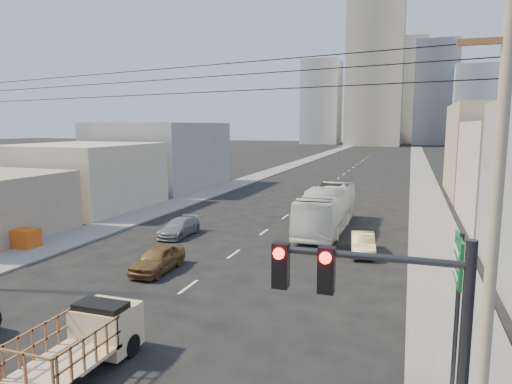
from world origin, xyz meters
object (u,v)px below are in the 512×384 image
Objects in this scene: traffic_signal at (396,349)px; utility_pole at (492,253)px; sedan_tan at (363,244)px; crate_stack at (24,238)px; sedan_brown at (158,259)px; sedan_grey at (179,228)px; city_bus at (327,209)px; flatbed_pickup at (85,337)px; green_sign at (458,280)px.

utility_pole is (1.73, 2.51, 1.11)m from traffic_signal.
sedan_tan is 21.14m from crate_stack.
sedan_brown is 0.96× the size of sedan_grey.
city_bus is 10.84m from sedan_grey.
flatbed_pickup reaches higher than sedan_brown.
sedan_brown is at bearing -7.00° from crate_stack.
city_bus is at bearing 111.72° from sedan_tan.
green_sign reaches higher than flatbed_pickup.
green_sign is 2.78× the size of crate_stack.
city_bus is at bearing 102.27° from traffic_signal.
sedan_grey is 0.84× the size of green_sign.
sedan_grey is at bearing 38.18° from crate_stack.
sedan_tan is 2.16× the size of crate_stack.
green_sign is (3.78, -15.00, 3.10)m from sedan_tan.
utility_pole is (7.30, -23.12, 3.59)m from city_bus.
crate_stack is (-24.16, 9.41, -3.05)m from green_sign.
sedan_brown is (-6.82, -12.48, -0.91)m from city_bus.
city_bus is 21.87m from green_sign.
city_bus is (3.82, 21.91, 0.50)m from flatbed_pickup.
sedan_tan is at bearing -60.18° from city_bus.
green_sign is (10.79, 1.30, 2.65)m from flatbed_pickup.
flatbed_pickup is at bearing -99.62° from city_bus.
city_bus is at bearing 59.96° from sedan_brown.
city_bus reaches higher than flatbed_pickup.
utility_pole reaches higher than sedan_tan.
city_bus is at bearing 108.67° from green_sign.
green_sign reaches higher than sedan_tan.
crate_stack is at bearing 154.08° from utility_pole.
green_sign is 26.11m from crate_stack.
city_bus is 1.91× the size of traffic_signal.
sedan_tan is at bearing 33.04° from sedan_brown.
sedan_grey is at bearing -151.27° from city_bus.
city_bus reaches higher than sedan_tan.
green_sign is at bearing -31.94° from sedan_brown.
sedan_grey is at bearing 136.77° from green_sign.
utility_pole is 27.61m from crate_stack.
flatbed_pickup is 10.53m from traffic_signal.
utility_pole reaches higher than city_bus.
green_sign is at bearing 6.85° from flatbed_pickup.
flatbed_pickup reaches higher than sedan_grey.
sedan_tan is 0.78× the size of green_sign.
sedan_tan is 0.65× the size of traffic_signal.
traffic_signal is (5.57, -25.62, 2.48)m from city_bus.
sedan_grey is 0.70× the size of traffic_signal.
flatbed_pickup is 1.10× the size of sedan_brown.
sedan_brown is 16.30m from green_sign.
city_bus is at bearing 107.53° from utility_pole.
flatbed_pickup is 2.45× the size of crate_stack.
traffic_signal reaches higher than flatbed_pickup.
crate_stack is (-20.39, -5.59, 0.05)m from sedan_tan.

